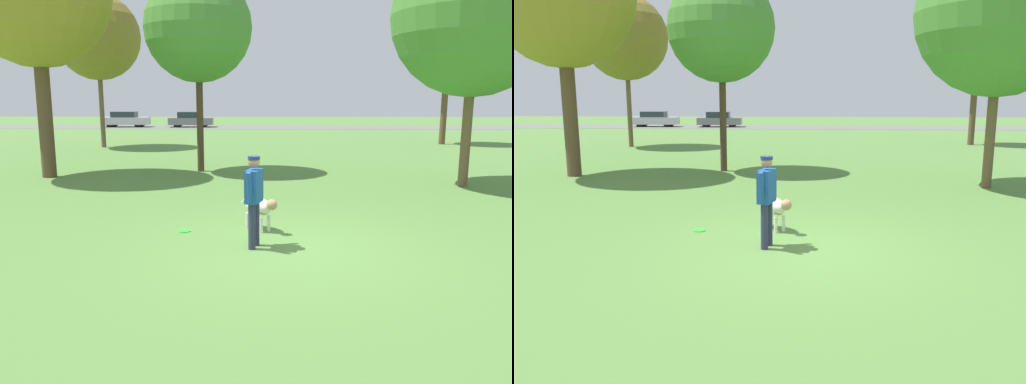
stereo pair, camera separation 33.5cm
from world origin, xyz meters
TOP-DOWN VIEW (x-y plane):
  - ground_plane at (0.00, 0.00)m, footprint 120.00×120.00m
  - far_road_strip at (0.00, 36.38)m, footprint 120.00×6.00m
  - person at (-0.63, 0.10)m, footprint 0.33×0.71m
  - dog at (-0.56, 1.28)m, footprint 0.81×0.95m
  - frisbee at (-2.07, 1.14)m, footprint 0.26×0.26m
  - tree_near_right at (5.50, 6.55)m, footprint 4.74×4.74m
  - tree_far_left at (-9.35, 18.09)m, footprint 4.40×4.40m
  - tree_far_right at (9.49, 20.42)m, footprint 3.60×3.60m
  - tree_mid_center at (-2.88, 9.43)m, footprint 3.76×3.76m
  - parked_car_silver at (-13.41, 36.28)m, footprint 4.16×1.76m
  - parked_car_grey at (-7.54, 36.35)m, footprint 3.98×1.86m

SIDE VIEW (x-z plane):
  - ground_plane at x=0.00m, z-range 0.00..0.00m
  - far_road_strip at x=0.00m, z-range 0.00..0.01m
  - frisbee at x=-2.07m, z-range 0.00..0.02m
  - dog at x=-0.56m, z-range 0.13..0.84m
  - parked_car_grey at x=-7.54m, z-range -0.01..1.35m
  - parked_car_silver at x=-13.41m, z-range 0.00..1.37m
  - person at x=-0.63m, z-range 0.16..1.81m
  - tree_near_right at x=5.50m, z-range 1.32..8.70m
  - tree_mid_center at x=-2.88m, z-range 1.56..8.48m
  - tree_far_right at x=9.49m, z-range 1.81..9.08m
  - tree_far_left at x=-9.35m, z-range 1.75..9.67m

